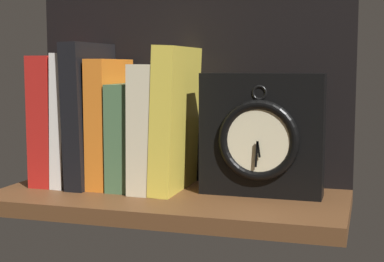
{
  "coord_description": "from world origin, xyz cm",
  "views": [
    {
      "loc": [
        31.17,
        -88.56,
        20.87
      ],
      "look_at": [
        2.85,
        3.78,
        10.06
      ],
      "focal_mm": 54.43,
      "sensor_mm": 36.0,
      "label": 1
    }
  ],
  "objects_px": {
    "book_orange_pandolfini": "(110,123)",
    "book_yellow_seinlanguage": "(179,119)",
    "book_green_romantic": "(132,135)",
    "book_red_requiem": "(58,120)",
    "book_cream_twain": "(155,127)",
    "book_white_catcher": "(75,119)",
    "framed_clock": "(261,135)",
    "book_black_skeptic": "(91,114)"
  },
  "relations": [
    {
      "from": "book_black_skeptic",
      "to": "book_green_romantic",
      "type": "relative_size",
      "value": 1.39
    },
    {
      "from": "book_cream_twain",
      "to": "book_white_catcher",
      "type": "bearing_deg",
      "value": 180.0
    },
    {
      "from": "book_white_catcher",
      "to": "book_yellow_seinlanguage",
      "type": "relative_size",
      "value": 0.96
    },
    {
      "from": "book_black_skeptic",
      "to": "framed_clock",
      "type": "bearing_deg",
      "value": -1.15
    },
    {
      "from": "book_yellow_seinlanguage",
      "to": "framed_clock",
      "type": "xyz_separation_m",
      "value": [
        0.14,
        -0.01,
        -0.02
      ]
    },
    {
      "from": "book_orange_pandolfini",
      "to": "book_cream_twain",
      "type": "height_order",
      "value": "book_orange_pandolfini"
    },
    {
      "from": "framed_clock",
      "to": "book_black_skeptic",
      "type": "bearing_deg",
      "value": 178.85
    },
    {
      "from": "book_orange_pandolfini",
      "to": "book_green_romantic",
      "type": "relative_size",
      "value": 1.23
    },
    {
      "from": "book_white_catcher",
      "to": "book_black_skeptic",
      "type": "distance_m",
      "value": 0.03
    },
    {
      "from": "book_red_requiem",
      "to": "book_cream_twain",
      "type": "height_order",
      "value": "book_red_requiem"
    },
    {
      "from": "book_orange_pandolfini",
      "to": "book_yellow_seinlanguage",
      "type": "relative_size",
      "value": 0.92
    },
    {
      "from": "book_black_skeptic",
      "to": "book_green_romantic",
      "type": "distance_m",
      "value": 0.08
    },
    {
      "from": "book_yellow_seinlanguage",
      "to": "book_green_romantic",
      "type": "bearing_deg",
      "value": 180.0
    },
    {
      "from": "book_red_requiem",
      "to": "book_white_catcher",
      "type": "relative_size",
      "value": 0.98
    },
    {
      "from": "book_black_skeptic",
      "to": "framed_clock",
      "type": "xyz_separation_m",
      "value": [
        0.3,
        -0.01,
        -0.03
      ]
    },
    {
      "from": "book_red_requiem",
      "to": "book_white_catcher",
      "type": "bearing_deg",
      "value": 0.0
    },
    {
      "from": "book_green_romantic",
      "to": "book_yellow_seinlanguage",
      "type": "relative_size",
      "value": 0.74
    },
    {
      "from": "book_white_catcher",
      "to": "book_green_romantic",
      "type": "bearing_deg",
      "value": 0.0
    },
    {
      "from": "book_red_requiem",
      "to": "book_cream_twain",
      "type": "bearing_deg",
      "value": 0.0
    },
    {
      "from": "book_cream_twain",
      "to": "book_yellow_seinlanguage",
      "type": "height_order",
      "value": "book_yellow_seinlanguage"
    },
    {
      "from": "book_orange_pandolfini",
      "to": "framed_clock",
      "type": "height_order",
      "value": "book_orange_pandolfini"
    },
    {
      "from": "book_red_requiem",
      "to": "book_cream_twain",
      "type": "xyz_separation_m",
      "value": [
        0.19,
        0.0,
        -0.01
      ]
    },
    {
      "from": "book_red_requiem",
      "to": "book_orange_pandolfini",
      "type": "relative_size",
      "value": 1.03
    },
    {
      "from": "book_red_requiem",
      "to": "book_green_romantic",
      "type": "relative_size",
      "value": 1.26
    },
    {
      "from": "book_black_skeptic",
      "to": "book_orange_pandolfini",
      "type": "bearing_deg",
      "value": 0.0
    },
    {
      "from": "book_red_requiem",
      "to": "framed_clock",
      "type": "xyz_separation_m",
      "value": [
        0.37,
        -0.01,
        -0.02
      ]
    },
    {
      "from": "book_green_romantic",
      "to": "framed_clock",
      "type": "height_order",
      "value": "framed_clock"
    },
    {
      "from": "book_red_requiem",
      "to": "book_cream_twain",
      "type": "distance_m",
      "value": 0.19
    },
    {
      "from": "book_black_skeptic",
      "to": "book_orange_pandolfini",
      "type": "distance_m",
      "value": 0.04
    },
    {
      "from": "book_red_requiem",
      "to": "book_orange_pandolfini",
      "type": "bearing_deg",
      "value": 0.0
    },
    {
      "from": "book_red_requiem",
      "to": "book_yellow_seinlanguage",
      "type": "height_order",
      "value": "book_yellow_seinlanguage"
    },
    {
      "from": "book_red_requiem",
      "to": "book_black_skeptic",
      "type": "xyz_separation_m",
      "value": [
        0.07,
        0.0,
        0.01
      ]
    },
    {
      "from": "book_white_catcher",
      "to": "book_green_romantic",
      "type": "relative_size",
      "value": 1.29
    },
    {
      "from": "book_orange_pandolfini",
      "to": "book_green_romantic",
      "type": "height_order",
      "value": "book_orange_pandolfini"
    },
    {
      "from": "book_orange_pandolfini",
      "to": "book_cream_twain",
      "type": "distance_m",
      "value": 0.08
    },
    {
      "from": "book_orange_pandolfini",
      "to": "framed_clock",
      "type": "relative_size",
      "value": 1.12
    },
    {
      "from": "book_green_romantic",
      "to": "book_yellow_seinlanguage",
      "type": "distance_m",
      "value": 0.09
    },
    {
      "from": "book_orange_pandolfini",
      "to": "book_white_catcher",
      "type": "bearing_deg",
      "value": 180.0
    },
    {
      "from": "framed_clock",
      "to": "book_green_romantic",
      "type": "bearing_deg",
      "value": 178.46
    },
    {
      "from": "book_orange_pandolfini",
      "to": "book_yellow_seinlanguage",
      "type": "bearing_deg",
      "value": 0.0
    },
    {
      "from": "book_white_catcher",
      "to": "book_orange_pandolfini",
      "type": "distance_m",
      "value": 0.07
    },
    {
      "from": "book_red_requiem",
      "to": "book_orange_pandolfini",
      "type": "xyz_separation_m",
      "value": [
        0.1,
        0.0,
        -0.0
      ]
    }
  ]
}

